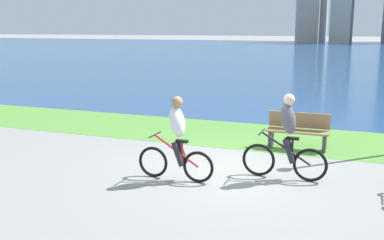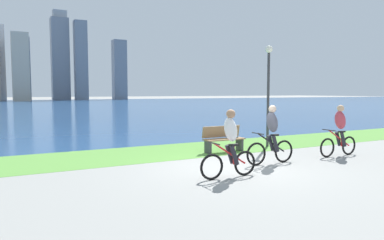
# 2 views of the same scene
# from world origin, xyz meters

# --- Properties ---
(ground_plane) EXTENTS (300.00, 300.00, 0.00)m
(ground_plane) POSITION_xyz_m (0.00, 0.00, 0.00)
(ground_plane) COLOR gray
(grass_strip_bayside) EXTENTS (120.00, 3.17, 0.01)m
(grass_strip_bayside) POSITION_xyz_m (0.00, 3.23, 0.00)
(grass_strip_bayside) COLOR #59933D
(grass_strip_bayside) RESTS_ON ground
(bay_water_surface) EXTENTS (300.00, 89.14, 0.00)m
(bay_water_surface) POSITION_xyz_m (0.00, 49.38, 0.00)
(bay_water_surface) COLOR navy
(bay_water_surface) RESTS_ON ground
(cyclist_lead) EXTENTS (1.59, 0.52, 1.67)m
(cyclist_lead) POSITION_xyz_m (-0.76, -0.96, 0.83)
(cyclist_lead) COLOR black
(cyclist_lead) RESTS_ON ground
(cyclist_trailing) EXTENTS (1.69, 0.52, 1.71)m
(cyclist_trailing) POSITION_xyz_m (1.23, -0.13, 0.84)
(cyclist_trailing) COLOR black
(cyclist_trailing) RESTS_ON ground
(bench_near_path) EXTENTS (1.50, 0.47, 0.90)m
(bench_near_path) POSITION_xyz_m (1.13, 2.29, 0.45)
(bench_near_path) COLOR olive
(bench_near_path) RESTS_ON ground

